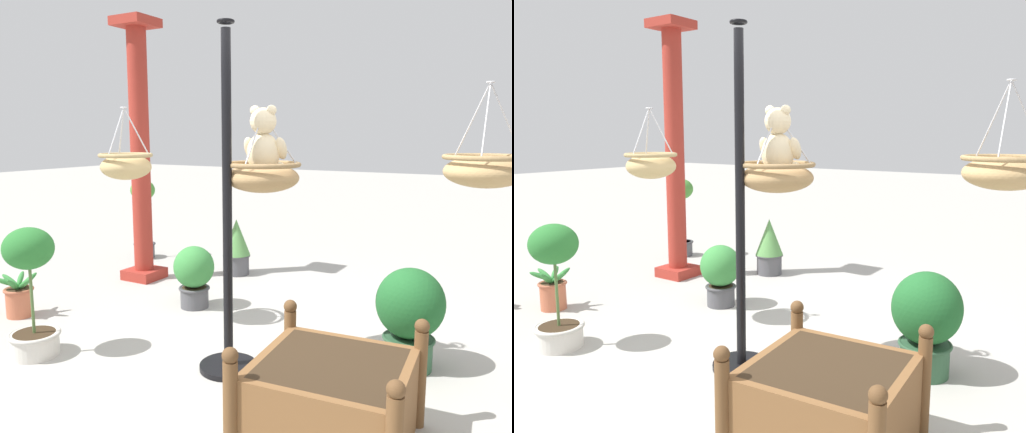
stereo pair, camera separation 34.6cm
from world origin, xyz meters
The scene contains 14 objects.
ground_plane centered at (0.00, 0.00, 0.00)m, with size 40.00×40.00×0.00m, color #ADAAA3.
display_pole_central centered at (-0.11, -0.16, 0.79)m, with size 0.44×0.44×2.52m.
hanging_basket_with_teddy centered at (0.04, 0.09, 1.45)m, with size 0.57×0.57×0.58m.
teddy_bear centered at (0.04, 0.11, 1.67)m, with size 0.35×0.31×0.50m.
hanging_basket_left_high centered at (-1.35, 0.13, 1.48)m, with size 0.47×0.47×0.63m.
hanging_basket_right_low centered at (1.49, 0.68, 1.51)m, with size 0.58×0.58×0.73m.
greenhouse_pillar_left centered at (-2.34, 1.42, 1.48)m, with size 0.43×0.43×3.06m.
wooden_planter_box centered at (0.92, -0.69, 0.27)m, with size 0.98×0.99×0.68m.
potted_plant_fern_front centered at (-1.59, -0.72, 0.57)m, with size 0.40×0.40×1.04m.
potted_plant_flowering_red centered at (-1.18, 0.86, 0.35)m, with size 0.41×0.41×0.63m.
potted_plant_bushy_green centered at (-1.46, 2.14, 0.36)m, with size 0.35×0.35×0.70m.
potted_plant_small_succulent centered at (-3.07, 2.24, 0.65)m, with size 0.34×0.34×1.12m.
potted_plant_conical_shrub centered at (1.06, 0.53, 0.43)m, with size 0.51×0.51×0.77m.
potted_plant_trailing_ivy centered at (-2.50, -0.19, 0.19)m, with size 0.41×0.37×0.43m.
Camera 1 is at (1.88, -3.25, 1.76)m, focal length 36.31 mm.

